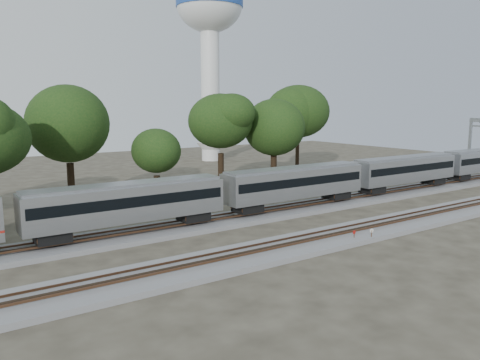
# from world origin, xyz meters

# --- Properties ---
(ground) EXTENTS (160.00, 160.00, 0.00)m
(ground) POSITION_xyz_m (0.00, 0.00, 0.00)
(ground) COLOR #383328
(ground) RESTS_ON ground
(track_far) EXTENTS (160.00, 5.00, 0.73)m
(track_far) POSITION_xyz_m (0.00, 6.00, 0.21)
(track_far) COLOR slate
(track_far) RESTS_ON ground
(track_near) EXTENTS (160.00, 5.00, 0.73)m
(track_near) POSITION_xyz_m (0.00, -4.00, 0.21)
(track_near) COLOR slate
(track_near) RESTS_ON ground
(train) EXTENTS (124.98, 3.04, 4.48)m
(train) POSITION_xyz_m (27.33, 6.00, 3.14)
(train) COLOR #B1B3B8
(train) RESTS_ON ground
(switch_stand_red) EXTENTS (0.32, 0.06, 1.02)m
(switch_stand_red) POSITION_xyz_m (5.32, -5.52, 0.65)
(switch_stand_red) COLOR #512D19
(switch_stand_red) RESTS_ON ground
(switch_stand_white) EXTENTS (0.35, 0.10, 1.11)m
(switch_stand_white) POSITION_xyz_m (6.69, -6.16, 0.71)
(switch_stand_white) COLOR #512D19
(switch_stand_white) RESTS_ON ground
(switch_lever) EXTENTS (0.53, 0.35, 0.30)m
(switch_lever) POSITION_xyz_m (5.00, -5.74, 0.15)
(switch_lever) COLOR #512D19
(switch_lever) RESTS_ON ground
(water_tower) EXTENTS (13.10, 13.10, 36.27)m
(water_tower) POSITION_xyz_m (25.36, 51.37, 26.87)
(water_tower) COLOR silver
(water_tower) RESTS_ON ground
(tree_3) EXTENTS (9.33, 9.33, 13.15)m
(tree_3) POSITION_xyz_m (-10.28, 20.94, 9.16)
(tree_3) COLOR black
(tree_3) RESTS_ON ground
(tree_4) EXTENTS (6.22, 6.22, 8.76)m
(tree_4) POSITION_xyz_m (-1.80, 17.36, 6.09)
(tree_4) COLOR black
(tree_4) RESTS_ON ground
(tree_5) EXTENTS (9.26, 9.26, 13.05)m
(tree_5) POSITION_xyz_m (9.08, 21.22, 9.09)
(tree_5) COLOR black
(tree_5) RESTS_ON ground
(tree_6) EXTENTS (8.27, 8.27, 11.66)m
(tree_6) POSITION_xyz_m (16.99, 20.00, 8.12)
(tree_6) COLOR black
(tree_6) RESTS_ON ground
(tree_7) EXTENTS (10.32, 10.32, 14.54)m
(tree_7) POSITION_xyz_m (27.63, 27.25, 10.14)
(tree_7) COLOR black
(tree_7) RESTS_ON ground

